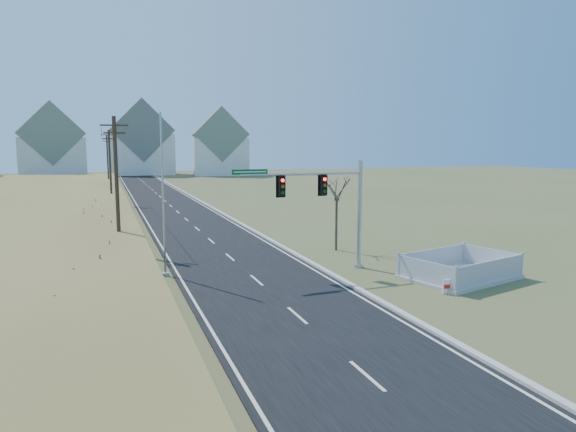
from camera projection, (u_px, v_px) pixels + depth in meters
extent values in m
plane|color=#505A2C|center=(281.00, 303.00, 23.14)|extent=(260.00, 260.00, 0.00)
cube|color=black|center=(162.00, 198.00, 69.75)|extent=(8.00, 180.00, 0.06)
cube|color=#B2AFA8|center=(192.00, 197.00, 71.14)|extent=(0.30, 180.00, 0.18)
cylinder|color=#422D1E|center=(117.00, 184.00, 34.34)|extent=(0.26, 0.26, 9.00)
cube|color=#422D1E|center=(114.00, 125.00, 33.81)|extent=(1.80, 0.10, 0.10)
cube|color=#422D1E|center=(114.00, 133.00, 33.88)|extent=(1.40, 0.10, 0.10)
cylinder|color=#422D1E|center=(110.00, 167.00, 62.31)|extent=(0.26, 0.26, 9.00)
cube|color=#422D1E|center=(109.00, 135.00, 61.79)|extent=(1.80, 0.10, 0.10)
cube|color=#422D1E|center=(109.00, 139.00, 61.85)|extent=(1.40, 0.10, 0.10)
cylinder|color=#422D1E|center=(108.00, 161.00, 90.28)|extent=(0.26, 0.26, 9.00)
cube|color=#422D1E|center=(107.00, 138.00, 89.76)|extent=(1.80, 0.10, 0.10)
cube|color=#422D1E|center=(107.00, 141.00, 89.83)|extent=(1.40, 0.10, 0.10)
cube|color=silver|center=(53.00, 158.00, 117.20)|extent=(14.66, 10.95, 9.00)
cube|color=slate|center=(52.00, 134.00, 116.47)|extent=(14.93, 11.17, 14.26)
cube|color=silver|center=(142.00, 155.00, 127.57)|extent=(15.00, 10.00, 10.00)
cube|color=slate|center=(141.00, 131.00, 126.77)|extent=(15.27, 10.20, 15.27)
cube|color=silver|center=(220.00, 157.00, 126.21)|extent=(13.87, 10.31, 9.00)
cube|color=slate|center=(220.00, 135.00, 125.49)|extent=(14.12, 10.51, 13.24)
cylinder|color=#9EA0A5|center=(359.00, 266.00, 29.96)|extent=(0.53, 0.53, 0.18)
cylinder|color=#9EA0A5|center=(360.00, 215.00, 29.55)|extent=(0.23, 0.23, 6.23)
cylinder|color=#9EA0A5|center=(303.00, 174.00, 27.94)|extent=(7.12, 0.35, 0.14)
cube|color=black|center=(324.00, 185.00, 28.48)|extent=(0.35, 0.29, 1.05)
cube|color=black|center=(282.00, 186.00, 27.58)|extent=(0.35, 0.29, 1.05)
cube|color=#04561B|center=(250.00, 172.00, 26.82)|extent=(1.96, 0.10, 0.27)
cube|color=#B7B5AD|center=(459.00, 277.00, 27.42)|extent=(6.59, 5.29, 0.22)
cube|color=silver|center=(490.00, 271.00, 25.84)|extent=(5.32, 1.46, 1.10)
cube|color=silver|center=(433.00, 258.00, 28.82)|extent=(5.32, 1.46, 1.10)
cube|color=silver|center=(425.00, 272.00, 25.79)|extent=(1.00, 3.55, 1.10)
cube|color=silver|center=(491.00, 258.00, 28.86)|extent=(1.00, 3.55, 1.10)
cube|color=white|center=(448.00, 286.00, 24.56)|extent=(0.54, 0.13, 0.67)
cube|color=red|center=(448.00, 287.00, 24.53)|extent=(0.43, 0.09, 0.20)
cylinder|color=#B7B5AD|center=(166.00, 274.00, 28.00)|extent=(0.40, 0.40, 0.18)
cylinder|color=#9EA0A5|center=(163.00, 196.00, 27.42)|extent=(0.11, 0.11, 8.81)
cylinder|color=#4C3F33|center=(336.00, 225.00, 34.71)|extent=(0.16, 0.16, 3.53)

